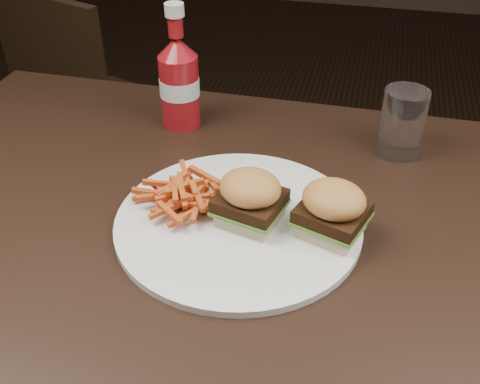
% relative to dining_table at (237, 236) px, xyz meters
% --- Properties ---
extents(dining_table, '(1.20, 0.80, 0.04)m').
position_rel_dining_table_xyz_m(dining_table, '(0.00, 0.00, 0.00)').
color(dining_table, black).
rests_on(dining_table, ground).
extents(chair_far, '(0.49, 0.49, 0.04)m').
position_rel_dining_table_xyz_m(chair_far, '(-0.60, 0.79, -0.30)').
color(chair_far, black).
rests_on(chair_far, ground).
extents(plate, '(0.34, 0.34, 0.01)m').
position_rel_dining_table_xyz_m(plate, '(0.00, 0.00, 0.03)').
color(plate, white).
rests_on(plate, dining_table).
extents(sandwich_half_a, '(0.09, 0.09, 0.02)m').
position_rel_dining_table_xyz_m(sandwich_half_a, '(0.02, 0.00, 0.04)').
color(sandwich_half_a, beige).
rests_on(sandwich_half_a, plate).
extents(sandwich_half_b, '(0.09, 0.09, 0.02)m').
position_rel_dining_table_xyz_m(sandwich_half_b, '(0.13, 0.00, 0.04)').
color(sandwich_half_b, beige).
rests_on(sandwich_half_b, plate).
extents(fries_pile, '(0.13, 0.13, 0.04)m').
position_rel_dining_table_xyz_m(fries_pile, '(-0.08, 0.01, 0.05)').
color(fries_pile, '#B25C20').
rests_on(fries_pile, plate).
extents(ketchup_bottle, '(0.08, 0.08, 0.14)m').
position_rel_dining_table_xyz_m(ketchup_bottle, '(-0.17, 0.26, 0.08)').
color(ketchup_bottle, maroon).
rests_on(ketchup_bottle, dining_table).
extents(tumbler, '(0.07, 0.07, 0.11)m').
position_rel_dining_table_xyz_m(tumbler, '(0.21, 0.26, 0.08)').
color(tumbler, white).
rests_on(tumbler, dining_table).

